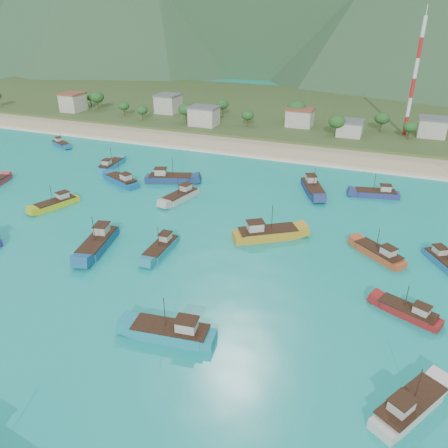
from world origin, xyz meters
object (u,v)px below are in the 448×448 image
at_px(boat_16, 57,204).
at_px(boat_17, 170,179).
at_px(boat_7, 122,181).
at_px(boat_10, 379,254).
at_px(boat_0, 312,189).
at_px(boat_15, 181,196).
at_px(boat_6, 444,262).
at_px(boat_23, 111,165).
at_px(boat_9, 161,248).
at_px(boat_22, 172,333).
at_px(boat_27, 376,194).
at_px(boat_1, 408,313).
at_px(boat_11, 266,234).
at_px(boat_20, 409,407).
at_px(boat_18, 61,144).
at_px(boat_4, 98,243).
at_px(radio_tower, 414,78).

distance_m(boat_16, boat_17, 28.67).
distance_m(boat_7, boat_10, 65.69).
bearing_deg(boat_0, boat_15, 5.74).
bearing_deg(boat_6, boat_23, -47.03).
height_order(boat_9, boat_22, boat_22).
bearing_deg(boat_27, boat_16, 104.14).
distance_m(boat_1, boat_16, 76.20).
xyz_separation_m(boat_11, boat_20, (26.61, -33.69, -0.21)).
bearing_deg(boat_9, boat_1, 173.68).
relative_size(boat_11, boat_22, 1.05).
xyz_separation_m(boat_9, boat_16, (-32.19, 9.27, 0.02)).
xyz_separation_m(boat_1, boat_22, (-29.97, -17.00, 0.28)).
xyz_separation_m(boat_11, boat_18, (-81.10, 36.86, -0.42)).
height_order(boat_15, boat_22, boat_22).
xyz_separation_m(boat_4, boat_16, (-20.45, 12.37, -0.25)).
relative_size(boat_0, boat_4, 0.96).
height_order(radio_tower, boat_17, radio_tower).
relative_size(boat_10, boat_16, 0.93).
bearing_deg(boat_15, boat_23, -11.98).
bearing_deg(boat_16, boat_4, 168.45).
relative_size(boat_10, boat_27, 0.91).
distance_m(boat_1, boat_6, 18.31).
bearing_deg(boat_4, radio_tower, -129.43).
xyz_separation_m(boat_1, boat_27, (-7.86, 45.63, 0.12)).
xyz_separation_m(boat_7, boat_18, (-38.05, 21.98, -0.23)).
height_order(radio_tower, boat_10, radio_tower).
bearing_deg(boat_4, boat_1, 167.00).
relative_size(boat_7, boat_11, 0.89).
xyz_separation_m(boat_6, boat_23, (-84.99, 22.56, 0.08)).
bearing_deg(boat_23, boat_4, -63.08).
distance_m(boat_10, boat_15, 46.75).
distance_m(radio_tower, boat_4, 116.30).
distance_m(boat_20, boat_23, 98.68).
xyz_separation_m(boat_1, boat_7, (-69.34, 30.37, 0.19)).
bearing_deg(boat_4, boat_7, -76.77).
height_order(boat_7, boat_18, boat_7).
relative_size(boat_15, boat_23, 1.08).
xyz_separation_m(boat_6, boat_10, (-10.85, -1.46, 0.08)).
relative_size(boat_1, boat_27, 0.89).
height_order(boat_15, boat_18, boat_15).
relative_size(boat_9, boat_16, 0.95).
distance_m(boat_7, boat_18, 43.94).
bearing_deg(boat_10, radio_tower, 36.97).
bearing_deg(boat_4, boat_18, -57.37).
relative_size(boat_6, boat_15, 0.85).
relative_size(radio_tower, boat_20, 3.45).
bearing_deg(radio_tower, boat_16, -128.64).
xyz_separation_m(boat_10, boat_16, (-69.90, -3.32, -0.00)).
bearing_deg(boat_6, radio_tower, -116.32).
distance_m(boat_1, boat_23, 88.89).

